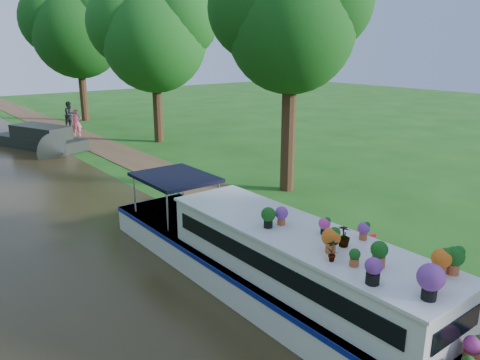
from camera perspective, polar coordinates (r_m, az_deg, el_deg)
name	(u,v)px	position (r m, az deg, el deg)	size (l,w,h in m)	color
ground	(264,234)	(14.59, 2.90, -6.65)	(100.00, 100.00, 0.00)	#184F13
canal_water	(69,295)	(11.95, -20.11, -13.05)	(10.00, 100.00, 0.02)	black
towpath	(292,225)	(15.34, 6.32, -5.50)	(2.20, 100.00, 0.03)	#503A25
plant_boat	(299,276)	(10.35, 7.16, -11.55)	(2.29, 13.52, 2.30)	silver
tree_near_overhang	(290,18)	(18.31, 6.10, 19.02)	(5.52, 5.28, 8.99)	black
tree_near_mid	(153,31)	(28.55, -10.55, 17.43)	(6.90, 6.60, 9.40)	black
tree_near_far	(77,26)	(38.47, -19.31, 17.32)	(7.59, 7.26, 10.30)	black
second_boat	(41,139)	(28.75, -23.07, 4.57)	(3.98, 7.25, 1.32)	black
sandwich_board	(360,252)	(12.65, 14.40, -8.55)	(0.63, 0.55, 0.97)	red
pedestrian_pink	(76,123)	(31.80, -19.32, 6.63)	(0.64, 0.42, 1.76)	#DD5B7D
pedestrian_dark	(70,115)	(35.32, -20.02, 7.50)	(0.90, 0.70, 1.85)	black
verge_plant	(174,196)	(17.63, -8.02, -1.90)	(0.43, 0.37, 0.48)	#21702B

